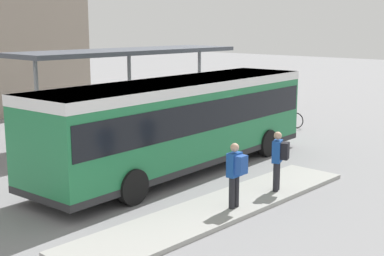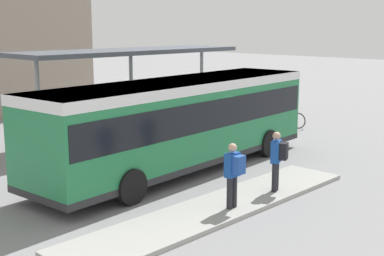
{
  "view_description": "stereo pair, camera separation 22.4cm",
  "coord_description": "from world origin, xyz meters",
  "px_view_note": "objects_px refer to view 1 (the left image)",
  "views": [
    {
      "loc": [
        -12.39,
        -12.01,
        4.77
      ],
      "look_at": [
        0.56,
        0.0,
        1.35
      ],
      "focal_mm": 50.0,
      "sensor_mm": 36.0,
      "label": 1
    },
    {
      "loc": [
        -12.24,
        -12.17,
        4.77
      ],
      "look_at": [
        0.56,
        0.0,
        1.35
      ],
      "focal_mm": 50.0,
      "sensor_mm": 36.0,
      "label": 2
    }
  ],
  "objects_px": {
    "city_bus": "(181,118)",
    "pedestrian_waiting": "(279,157)",
    "pedestrian_companion": "(236,171)",
    "bicycle_yellow": "(286,119)",
    "bicycle_blue": "(273,117)"
  },
  "relations": [
    {
      "from": "city_bus",
      "to": "pedestrian_waiting",
      "type": "xyz_separation_m",
      "value": [
        -0.01,
        -3.86,
        -0.66
      ]
    },
    {
      "from": "pedestrian_companion",
      "to": "bicycle_yellow",
      "type": "xyz_separation_m",
      "value": [
        10.85,
        5.52,
        -0.72
      ]
    },
    {
      "from": "bicycle_blue",
      "to": "pedestrian_waiting",
      "type": "bearing_deg",
      "value": -48.16
    },
    {
      "from": "pedestrian_waiting",
      "to": "bicycle_blue",
      "type": "xyz_separation_m",
      "value": [
        9.09,
        6.36,
        -0.74
      ]
    },
    {
      "from": "bicycle_yellow",
      "to": "bicycle_blue",
      "type": "bearing_deg",
      "value": 157.5
    },
    {
      "from": "pedestrian_waiting",
      "to": "pedestrian_companion",
      "type": "xyz_separation_m",
      "value": [
        -1.98,
        -0.02,
        -0.0
      ]
    },
    {
      "from": "city_bus",
      "to": "bicycle_blue",
      "type": "xyz_separation_m",
      "value": [
        9.08,
        2.5,
        -1.4
      ]
    },
    {
      "from": "pedestrian_companion",
      "to": "bicycle_yellow",
      "type": "bearing_deg",
      "value": -65.33
    },
    {
      "from": "bicycle_yellow",
      "to": "city_bus",
      "type": "bearing_deg",
      "value": -87.68
    },
    {
      "from": "city_bus",
      "to": "bicycle_blue",
      "type": "height_order",
      "value": "city_bus"
    },
    {
      "from": "pedestrian_waiting",
      "to": "pedestrian_companion",
      "type": "bearing_deg",
      "value": 68.94
    },
    {
      "from": "bicycle_blue",
      "to": "bicycle_yellow",
      "type": "bearing_deg",
      "value": -7.46
    },
    {
      "from": "pedestrian_waiting",
      "to": "bicycle_yellow",
      "type": "distance_m",
      "value": 10.47
    },
    {
      "from": "pedestrian_waiting",
      "to": "bicycle_blue",
      "type": "relative_size",
      "value": 1.04
    },
    {
      "from": "pedestrian_waiting",
      "to": "city_bus",
      "type": "bearing_deg",
      "value": -21.86
    }
  ]
}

